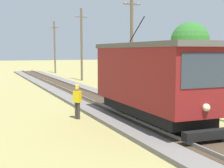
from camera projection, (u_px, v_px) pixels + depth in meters
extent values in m
cube|color=maroon|center=(152.00, 76.00, 15.59)|extent=(2.50, 8.00, 2.60)
cube|color=#56514C|center=(152.00, 45.00, 15.45)|extent=(2.60, 8.32, 0.22)
cube|color=black|center=(151.00, 109.00, 15.74)|extent=(2.10, 7.04, 0.44)
cube|color=#2D3842|center=(206.00, 70.00, 11.83)|extent=(2.10, 0.03, 1.25)
cube|color=#2D3842|center=(175.00, 67.00, 16.02)|extent=(0.02, 6.72, 1.04)
sphere|color=#F4EAB2|center=(206.00, 107.00, 11.92)|extent=(0.28, 0.28, 0.28)
cylinder|color=black|center=(137.00, 30.00, 16.85)|extent=(0.05, 1.67, 1.19)
cube|color=black|center=(208.00, 135.00, 11.88)|extent=(2.00, 0.36, 0.32)
cylinder|color=black|center=(178.00, 118.00, 13.67)|extent=(1.54, 0.80, 0.80)
cylinder|color=black|center=(131.00, 103.00, 17.81)|extent=(1.54, 0.80, 0.80)
cylinder|color=brown|center=(132.00, 44.00, 26.35)|extent=(0.24, 0.31, 8.03)
cube|color=brown|center=(132.00, 4.00, 26.06)|extent=(1.40, 0.10, 0.10)
cylinder|color=silver|center=(125.00, 2.00, 25.84)|extent=(0.08, 0.08, 0.10)
cylinder|color=silver|center=(138.00, 3.00, 26.25)|extent=(0.08, 0.08, 0.10)
cylinder|color=brown|center=(82.00, 45.00, 38.98)|extent=(0.24, 0.28, 8.35)
cube|color=brown|center=(81.00, 17.00, 38.67)|extent=(1.40, 0.10, 0.10)
cylinder|color=silver|center=(77.00, 16.00, 38.46)|extent=(0.08, 0.08, 0.10)
cylinder|color=silver|center=(86.00, 16.00, 38.86)|extent=(0.08, 0.08, 0.10)
cylinder|color=brown|center=(55.00, 47.00, 52.51)|extent=(0.24, 0.61, 8.09)
cube|color=brown|center=(54.00, 27.00, 52.21)|extent=(1.40, 0.10, 0.10)
cylinder|color=silver|center=(51.00, 27.00, 51.99)|extent=(0.08, 0.08, 0.10)
cylinder|color=silver|center=(58.00, 27.00, 52.40)|extent=(0.08, 0.08, 0.10)
cylinder|color=#38332D|center=(79.00, 111.00, 17.01)|extent=(0.15, 0.15, 0.86)
cylinder|color=#38332D|center=(76.00, 110.00, 17.11)|extent=(0.15, 0.15, 0.86)
cube|color=yellow|center=(77.00, 97.00, 16.99)|extent=(0.40, 0.45, 0.58)
sphere|color=tan|center=(77.00, 88.00, 16.95)|extent=(0.22, 0.22, 0.22)
sphere|color=yellow|center=(77.00, 86.00, 16.94)|extent=(0.21, 0.21, 0.21)
cylinder|color=#4C3823|center=(189.00, 70.00, 34.69)|extent=(0.32, 0.32, 2.95)
sphere|color=#2D6B28|center=(190.00, 41.00, 34.40)|extent=(3.96, 3.96, 3.96)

